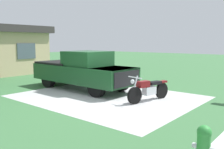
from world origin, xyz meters
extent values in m
plane|color=#3B6D3E|center=(0.00, 0.00, 0.00)|extent=(80.00, 80.00, 0.00)
cube|color=#B5B5B5|center=(0.00, 0.00, 0.00)|extent=(5.79, 7.32, 0.01)
cylinder|color=black|center=(-0.31, -1.66, 0.33)|extent=(0.67, 0.25, 0.66)
cylinder|color=black|center=(1.21, -1.97, 0.33)|extent=(0.67, 0.25, 0.66)
cube|color=silver|center=(0.47, -1.82, 0.42)|extent=(0.60, 0.37, 0.32)
cube|color=maroon|center=(0.13, -1.75, 0.72)|extent=(0.56, 0.36, 0.24)
cube|color=black|center=(0.77, -1.88, 0.70)|extent=(0.64, 0.40, 0.12)
cube|color=maroon|center=(1.21, -1.97, 0.70)|extent=(0.51, 0.29, 0.08)
cylinder|color=silver|center=(-0.31, -1.66, 0.70)|extent=(0.34, 0.13, 0.77)
cylinder|color=silver|center=(-0.31, -1.66, 1.02)|extent=(0.18, 0.69, 0.04)
sphere|color=silver|center=(-0.43, -1.63, 0.88)|extent=(0.16, 0.16, 0.16)
cylinder|color=black|center=(1.28, 0.24, 0.42)|extent=(0.32, 0.85, 0.84)
cylinder|color=black|center=(-0.36, 0.28, 0.42)|extent=(0.32, 0.85, 0.84)
cylinder|color=black|center=(1.36, 3.74, 0.42)|extent=(0.32, 0.85, 0.84)
cylinder|color=black|center=(-0.28, 3.78, 0.42)|extent=(0.32, 0.85, 0.84)
cube|color=#194723|center=(0.50, 2.06, 0.80)|extent=(2.12, 5.64, 0.80)
cube|color=#194723|center=(0.46, 0.21, 1.10)|extent=(1.94, 1.94, 0.20)
cube|color=#194723|center=(0.49, 1.66, 1.55)|extent=(1.84, 1.94, 0.70)
cube|color=#3F4C56|center=(0.48, 0.86, 1.45)|extent=(1.70, 0.20, 0.60)
cube|color=black|center=(0.53, 3.61, 1.05)|extent=(1.95, 2.44, 0.50)
cube|color=black|center=(0.44, -0.72, 0.80)|extent=(1.70, 0.14, 0.64)
sphere|color=#2D8C38|center=(-3.55, -5.39, 0.74)|extent=(0.26, 0.26, 0.26)
cylinder|color=silver|center=(-3.55, -5.25, 0.45)|extent=(0.10, 0.12, 0.10)
cube|color=#4C5966|center=(1.64, 8.93, 1.70)|extent=(1.40, 0.06, 1.10)
camera|label=1|loc=(-7.84, -6.80, 2.34)|focal=39.32mm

